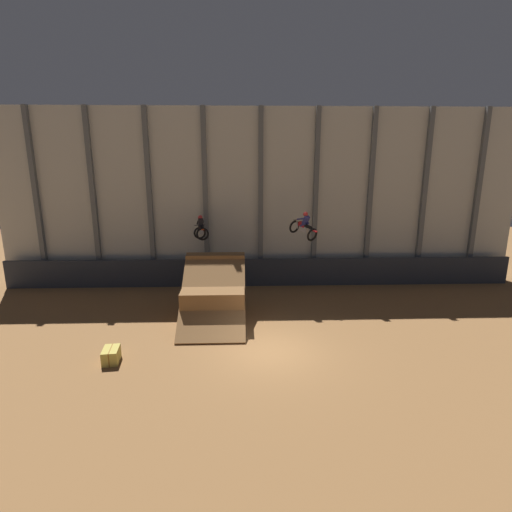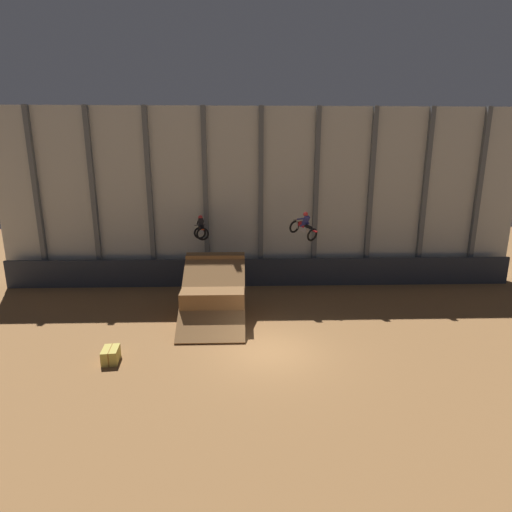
# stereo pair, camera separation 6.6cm
# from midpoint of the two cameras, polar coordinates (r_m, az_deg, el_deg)

# --- Properties ---
(ground_plane) EXTENTS (60.00, 60.00, 0.00)m
(ground_plane) POSITION_cam_midpoint_polar(r_m,az_deg,el_deg) (17.08, 1.97, -13.45)
(ground_plane) COLOR olive
(arena_back_wall) EXTENTS (32.00, 0.40, 10.78)m
(arena_back_wall) POSITION_cam_midpoint_polar(r_m,az_deg,el_deg) (24.84, 0.59, 8.24)
(arena_back_wall) COLOR beige
(arena_back_wall) RESTS_ON ground_plane
(lower_barrier) EXTENTS (31.36, 0.20, 1.73)m
(lower_barrier) POSITION_cam_midpoint_polar(r_m,az_deg,el_deg) (24.94, 0.64, -2.34)
(lower_barrier) COLOR #2D333D
(lower_barrier) RESTS_ON ground_plane
(dirt_ramp) EXTENTS (3.07, 4.86, 3.06)m
(dirt_ramp) POSITION_cam_midpoint_polar(r_m,az_deg,el_deg) (20.33, -6.02, -5.70)
(dirt_ramp) COLOR brown
(dirt_ramp) RESTS_ON ground_plane
(rider_bike_left_air) EXTENTS (1.06, 1.79, 1.54)m
(rider_bike_left_air) POSITION_cam_midpoint_polar(r_m,az_deg,el_deg) (23.52, -7.95, 3.76)
(rider_bike_left_air) COLOR black
(rider_bike_right_air) EXTENTS (1.55, 1.73, 1.58)m
(rider_bike_right_air) POSITION_cam_midpoint_polar(r_m,az_deg,el_deg) (21.95, 6.77, 4.17)
(rider_bike_right_air) COLOR black
(traffic_cone_near_ramp) EXTENTS (0.36, 0.36, 0.58)m
(traffic_cone_near_ramp) POSITION_cam_midpoint_polar(r_m,az_deg,el_deg) (22.97, -9.40, -5.51)
(traffic_cone_near_ramp) COLOR black
(traffic_cone_near_ramp) RESTS_ON ground_plane
(hay_bale_trackside) EXTENTS (0.70, 0.96, 0.57)m
(hay_bale_trackside) POSITION_cam_midpoint_polar(r_m,az_deg,el_deg) (17.16, -20.09, -13.17)
(hay_bale_trackside) COLOR #CCB751
(hay_bale_trackside) RESTS_ON ground_plane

